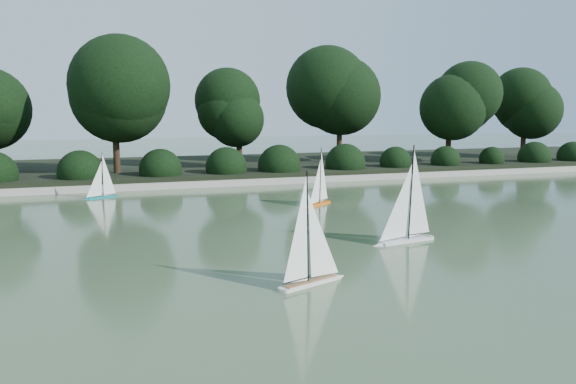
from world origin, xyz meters
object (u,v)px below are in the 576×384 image
at_px(sailboat_white_b, 316,265).
at_px(sailboat_teal, 99,191).
at_px(sailboat_orange, 318,196).
at_px(sailboat_white_a, 402,227).

xyz_separation_m(sailboat_white_b, sailboat_teal, (-2.58, 8.37, -0.04)).
xyz_separation_m(sailboat_orange, sailboat_teal, (-4.84, 2.78, -0.03)).
height_order(sailboat_white_a, sailboat_white_b, sailboat_white_a).
bearing_deg(sailboat_teal, sailboat_white_a, -54.74).
bearing_deg(sailboat_white_a, sailboat_white_b, -143.49).
distance_m(sailboat_white_a, sailboat_teal, 8.27).
bearing_deg(sailboat_white_a, sailboat_teal, 125.26).
distance_m(sailboat_white_b, sailboat_teal, 8.76).
relative_size(sailboat_white_a, sailboat_white_b, 1.13).
distance_m(sailboat_white_b, sailboat_orange, 6.04).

